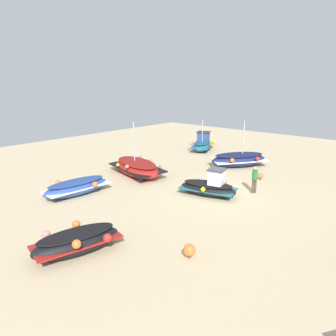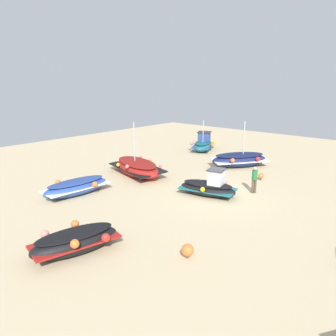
% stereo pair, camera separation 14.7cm
% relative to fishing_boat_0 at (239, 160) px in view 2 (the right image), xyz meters
% --- Properties ---
extents(ground_plane, '(48.45, 48.45, 0.00)m').
position_rel_fishing_boat_0_xyz_m(ground_plane, '(6.68, 2.28, -0.57)').
color(ground_plane, '#C6B289').
extents(fishing_boat_0, '(4.72, 4.00, 3.62)m').
position_rel_fishing_boat_0_xyz_m(fishing_boat_0, '(0.00, 0.00, 0.00)').
color(fishing_boat_0, navy).
rests_on(fishing_boat_0, ground_plane).
extents(fishing_boat_1, '(4.09, 3.00, 2.96)m').
position_rel_fishing_boat_0_xyz_m(fishing_boat_1, '(-3.21, -5.74, 0.03)').
color(fishing_boat_1, '#1E6670').
rests_on(fishing_boat_1, ground_plane).
extents(fishing_boat_2, '(3.28, 5.36, 3.83)m').
position_rel_fishing_boat_0_xyz_m(fishing_boat_2, '(6.89, -4.35, -0.01)').
color(fishing_boat_2, maroon).
rests_on(fishing_boat_2, ground_plane).
extents(fishing_boat_3, '(4.18, 2.11, 0.89)m').
position_rel_fishing_boat_0_xyz_m(fishing_boat_3, '(12.14, -3.99, -0.09)').
color(fishing_boat_3, '#2D4C9E').
rests_on(fishing_boat_3, ground_plane).
extents(fishing_boat_4, '(2.16, 3.63, 1.71)m').
position_rel_fishing_boat_0_xyz_m(fishing_boat_4, '(7.09, 1.99, -0.04)').
color(fishing_boat_4, black).
rests_on(fishing_boat_4, ground_plane).
extents(fishing_boat_5, '(3.74, 2.30, 1.03)m').
position_rel_fishing_boat_0_xyz_m(fishing_boat_5, '(16.06, 1.86, -0.08)').
color(fishing_boat_5, black).
rests_on(fishing_boat_5, ground_plane).
extents(person_walking, '(0.32, 0.32, 1.64)m').
position_rel_fishing_boat_0_xyz_m(person_walking, '(4.93, 3.79, 0.38)').
color(person_walking, brown).
rests_on(person_walking, ground_plane).
extents(mooring_buoy_0, '(0.38, 0.38, 0.50)m').
position_rel_fishing_boat_0_xyz_m(mooring_buoy_0, '(2.22, 2.93, -0.26)').
color(mooring_buoy_0, '#3F3F42').
rests_on(mooring_buoy_0, ground_plane).
extents(mooring_buoy_1, '(0.48, 0.48, 0.59)m').
position_rel_fishing_boat_0_xyz_m(mooring_buoy_1, '(13.48, 5.44, -0.22)').
color(mooring_buoy_1, '#3F3F42').
rests_on(mooring_buoy_1, ground_plane).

